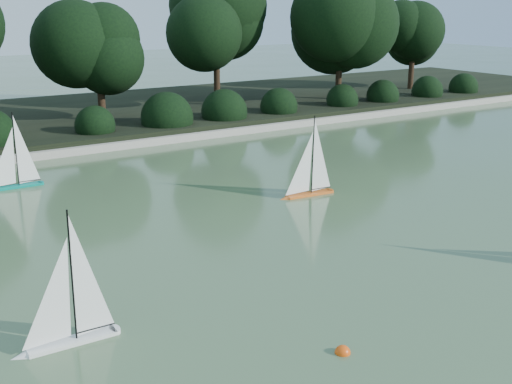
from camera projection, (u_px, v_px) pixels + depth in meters
ground at (350, 287)px, 7.93m from camera, size 80.00×80.00×0.00m
pond_coping at (98, 148)px, 15.14m from camera, size 40.00×0.35×0.18m
far_bank at (50, 120)px, 18.35m from camera, size 40.00×8.00×0.30m
tree_line at (105, 32)px, 17.02m from camera, size 26.31×3.93×4.39m
shrub_hedge at (85, 127)px, 15.77m from camera, size 29.10×1.10×1.10m
sailboat_white_a at (62, 324)px, 6.51m from camera, size 1.13×0.20×1.55m
sailboat_orange at (305, 183)px, 11.60m from camera, size 1.15×0.28×1.56m
sailboat_teal at (11, 176)px, 12.09m from camera, size 1.12×0.19×1.54m
race_buoy at (343, 353)px, 6.44m from camera, size 0.16×0.16×0.16m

